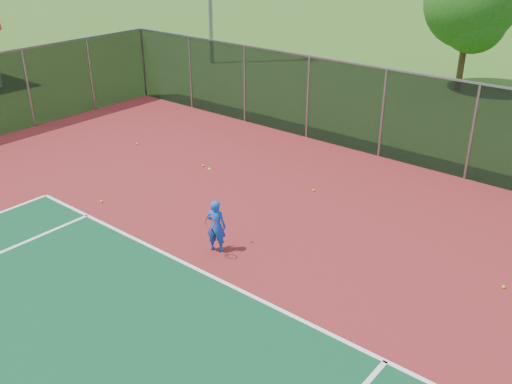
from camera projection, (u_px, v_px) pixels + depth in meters
court_apron at (265, 344)px, 10.81m from camera, size 30.00×20.00×0.02m
fence_back at (472, 131)px, 17.14m from camera, size 30.00×0.06×3.03m
tennis_player at (216, 226)px, 13.60m from camera, size 0.59×0.65×2.08m
practice_ball_0 at (314, 190)px, 16.92m from camera, size 0.07×0.07×0.07m
practice_ball_1 at (203, 166)px, 18.64m from camera, size 0.07×0.07×0.07m
practice_ball_4 at (101, 201)px, 16.24m from camera, size 0.07×0.07×0.07m
practice_ball_6 at (137, 144)px, 20.48m from camera, size 0.07×0.07×0.07m
practice_ball_7 at (504, 287)px, 12.42m from camera, size 0.07×0.07×0.07m
tree_back_left at (472, 6)px, 25.57m from camera, size 4.18×4.18×6.14m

